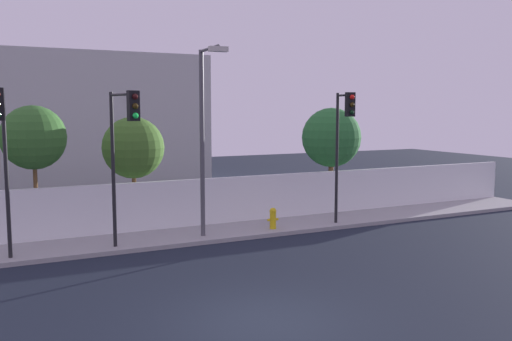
{
  "coord_description": "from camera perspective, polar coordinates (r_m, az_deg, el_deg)",
  "views": [
    {
      "loc": [
        -5.07,
        -10.07,
        4.57
      ],
      "look_at": [
        2.96,
        6.5,
        2.53
      ],
      "focal_mm": 38.08,
      "sensor_mm": 36.0,
      "label": 1
    }
  ],
  "objects": [
    {
      "name": "low_building_distant",
      "position": [
        34.05,
        -16.25,
        4.98
      ],
      "size": [
        12.21,
        6.0,
        7.83
      ],
      "primitive_type": "cube",
      "color": "#B0B0B0",
      "rests_on": "ground"
    },
    {
      "name": "perimeter_wall",
      "position": [
        20.51,
        -11.19,
        -3.67
      ],
      "size": [
        36.0,
        0.18,
        1.8
      ],
      "primitive_type": "cube",
      "color": "white",
      "rests_on": "sidewalk"
    },
    {
      "name": "traffic_light_left",
      "position": [
        17.24,
        -13.76,
        3.6
      ],
      "size": [
        0.6,
        1.75,
        5.01
      ],
      "color": "black",
      "rests_on": "sidewalk"
    },
    {
      "name": "traffic_light_center",
      "position": [
        17.08,
        -25.13,
        3.16
      ],
      "size": [
        0.38,
        1.32,
        5.04
      ],
      "color": "black",
      "rests_on": "sidewalk"
    },
    {
      "name": "sidewalk",
      "position": [
        19.49,
        -10.16,
        -7.11
      ],
      "size": [
        36.0,
        2.4,
        0.15
      ],
      "primitive_type": "cube",
      "color": "#979797",
      "rests_on": "ground"
    },
    {
      "name": "fire_hydrant",
      "position": [
        20.42,
        1.79,
        -4.95
      ],
      "size": [
        0.44,
        0.26,
        0.79
      ],
      "color": "gold",
      "rests_on": "sidewalk"
    },
    {
      "name": "traffic_light_right",
      "position": [
        21.0,
        9.2,
        4.22
      ],
      "size": [
        0.34,
        1.09,
        5.09
      ],
      "color": "black",
      "rests_on": "sidewalk"
    },
    {
      "name": "roadside_tree_rightmost",
      "position": [
        24.71,
        7.93,
        3.42
      ],
      "size": [
        2.67,
        2.67,
        4.69
      ],
      "color": "brown",
      "rests_on": "ground"
    },
    {
      "name": "roadside_tree_midleft",
      "position": [
        20.57,
        -22.34,
        3.19
      ],
      "size": [
        2.26,
        2.26,
        4.76
      ],
      "color": "brown",
      "rests_on": "ground"
    },
    {
      "name": "street_lamp_curbside",
      "position": [
        18.74,
        -5.45,
        4.58
      ],
      "size": [
        0.61,
        1.96,
        6.48
      ],
      "color": "#4C4C51",
      "rests_on": "sidewalk"
    },
    {
      "name": "ground_plane",
      "position": [
        12.17,
        0.82,
        -15.74
      ],
      "size": [
        80.0,
        80.0,
        0.0
      ],
      "primitive_type": "plane",
      "color": "#19202D"
    },
    {
      "name": "roadside_tree_midright",
      "position": [
        21.11,
        -12.77,
        2.32
      ],
      "size": [
        2.34,
        2.34,
        4.33
      ],
      "color": "brown",
      "rests_on": "ground"
    }
  ]
}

